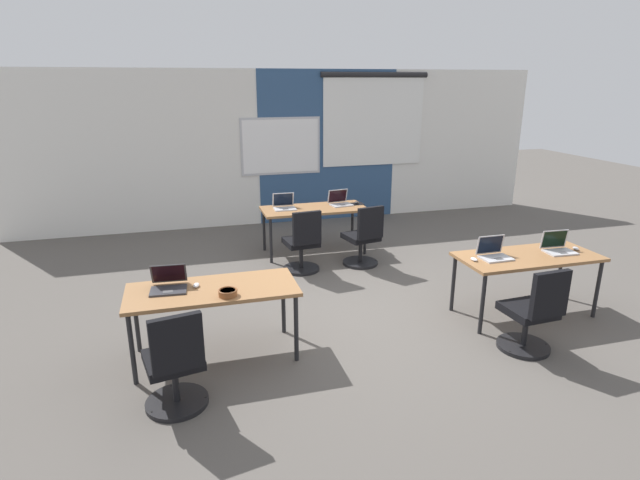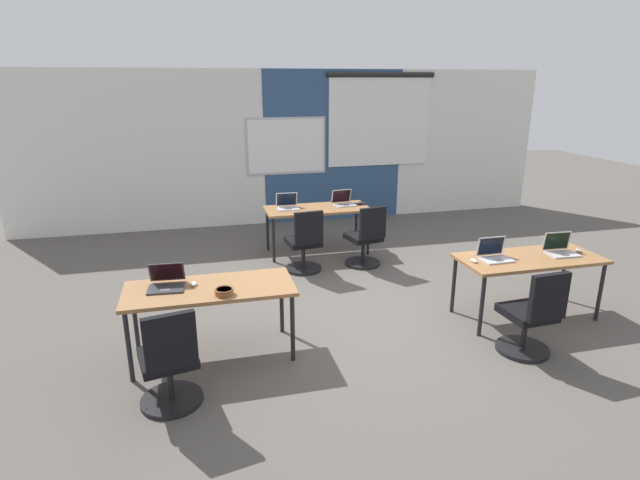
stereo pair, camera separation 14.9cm
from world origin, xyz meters
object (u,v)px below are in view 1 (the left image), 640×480
Objects in this scene: mouse_near_right_inner at (474,259)px; chair_near_right_inner at (532,317)px; laptop_near_right_inner at (494,253)px; laptop_near_right_end at (558,247)px; snack_bowl at (228,292)px; laptop_far_left at (284,206)px; desk_far_center at (314,212)px; laptop_far_right at (340,202)px; desk_near_left at (213,294)px; chair_far_right at (363,241)px; desk_near_right at (528,260)px; chair_far_left at (303,246)px; mouse_far_right at (357,203)px; mouse_near_right_end at (576,248)px; laptop_near_left_end at (169,284)px; chair_near_left_end at (175,369)px; mouse_near_left_end at (196,285)px.

chair_near_right_inner reaches higher than mouse_near_right_inner.
laptop_near_right_end is (0.83, -0.02, 0.00)m from laptop_near_right_inner.
snack_bowl is (-3.78, -0.24, -0.02)m from laptop_near_right_end.
laptop_far_left is 0.98× the size of laptop_near_right_end.
desk_far_center is 3.79m from chair_near_right_inner.
chair_near_right_inner is 3.76m from laptop_far_right.
desk_near_left is 3.06m from chair_far_right.
desk_near_right is 1.74× the size of chair_far_left.
laptop_near_right_inner is (3.07, 0.04, 0.11)m from desk_near_left.
mouse_far_right is (0.27, -0.02, -0.03)m from laptop_far_right.
chair_far_left reaches higher than mouse_near_right_end.
mouse_near_right_end is (4.55, -0.07, -0.03)m from laptop_near_left_end.
snack_bowl is at bearing -118.28° from desk_far_center.
laptop_near_left_end is 3.43× the size of mouse_near_right_inner.
mouse_near_right_end is at bearing 178.62° from chair_near_left_end.
chair_near_right_inner is at bearing -70.44° from desk_far_center.
chair_far_left is (1.37, 2.01, -0.28)m from desk_near_left.
laptop_near_right_inner is (-0.43, 0.04, 0.11)m from desk_near_right.
desk_far_center is at bearing 130.79° from mouse_near_right_end.
mouse_near_right_inner is 0.11× the size of chair_far_right.
chair_near_left_end and chair_near_right_inner have the same top height.
laptop_near_right_inner is at bearing -177.99° from laptop_near_right_end.
laptop_near_right_inner is 0.91× the size of laptop_far_right.
laptop_near_right_inner reaches higher than laptop_far_left.
laptop_near_right_end reaches higher than laptop_far_left.
laptop_far_right reaches higher than desk_near_right.
laptop_near_right_inner is (1.77, -2.84, 0.00)m from laptop_far_left.
laptop_near_right_end is 2.61m from chair_far_right.
mouse_near_left_end is 0.12× the size of chair_near_right_inner.
laptop_far_left reaches higher than chair_far_left.
laptop_near_right_end reaches higher than mouse_near_right_end.
chair_far_left reaches higher than mouse_near_left_end.
laptop_near_right_inner is at bearing 0.66° from desk_near_left.
mouse_far_right is at bearing 120.00° from laptop_near_right_end.
desk_near_left is 4.54× the size of laptop_near_left_end.
laptop_far_right is at bearing 56.23° from snack_bowl.
laptop_near_right_end reaches higher than mouse_near_right_inner.
mouse_near_right_inner is at bearing -1.42° from mouse_near_left_end.
mouse_far_right is (-0.55, 3.63, 0.36)m from chair_near_right_inner.
snack_bowl is at bearing -14.01° from chair_near_right_inner.
laptop_near_left_end is at bearing 167.57° from desk_near_left.
mouse_far_right reaches higher than mouse_near_right_inner.
laptop_near_right_inner is at bearing 175.28° from desk_near_right.
desk_far_center is at bearing -121.46° from chair_far_left.
desk_near_right is at bearing -5.51° from laptop_near_right_inner.
laptop_far_right is 0.40× the size of chair_far_right.
laptop_far_right is at bearing -136.46° from chair_near_left_end.
snack_bowl is at bearing -176.25° from desk_near_right.
mouse_near_right_end is (0.25, 0.00, -0.03)m from laptop_near_right_end.
desk_near_right is 0.44m from laptop_near_right_inner.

